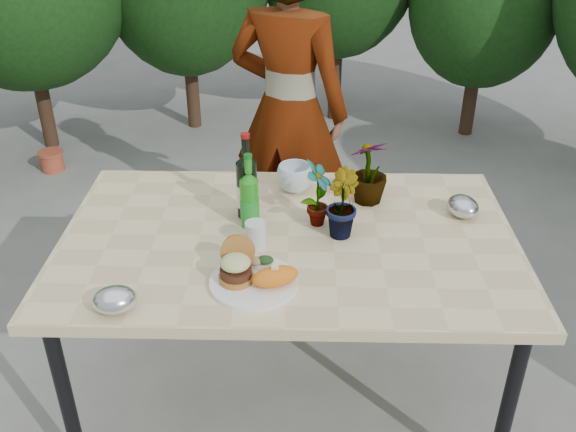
{
  "coord_description": "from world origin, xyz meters",
  "views": [
    {
      "loc": [
        0.04,
        -1.9,
        1.96
      ],
      "look_at": [
        0.0,
        -0.08,
        0.88
      ],
      "focal_mm": 40.0,
      "sensor_mm": 36.0,
      "label": 1
    }
  ],
  "objects_px": {
    "wine_bottle": "(247,186)",
    "person": "(289,111)",
    "dinner_plate": "(254,282)",
    "patio_table": "(289,250)"
  },
  "relations": [
    {
      "from": "patio_table",
      "to": "person",
      "type": "relative_size",
      "value": 0.98
    },
    {
      "from": "dinner_plate",
      "to": "person",
      "type": "distance_m",
      "value": 1.31
    },
    {
      "from": "wine_bottle",
      "to": "person",
      "type": "height_order",
      "value": "person"
    },
    {
      "from": "patio_table",
      "to": "person",
      "type": "height_order",
      "value": "person"
    },
    {
      "from": "dinner_plate",
      "to": "person",
      "type": "height_order",
      "value": "person"
    },
    {
      "from": "dinner_plate",
      "to": "wine_bottle",
      "type": "relative_size",
      "value": 0.86
    },
    {
      "from": "patio_table",
      "to": "person",
      "type": "bearing_deg",
      "value": 91.22
    },
    {
      "from": "dinner_plate",
      "to": "person",
      "type": "xyz_separation_m",
      "value": [
        0.08,
        1.31,
        0.06
      ]
    },
    {
      "from": "wine_bottle",
      "to": "person",
      "type": "distance_m",
      "value": 0.89
    },
    {
      "from": "patio_table",
      "to": "wine_bottle",
      "type": "distance_m",
      "value": 0.28
    }
  ]
}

